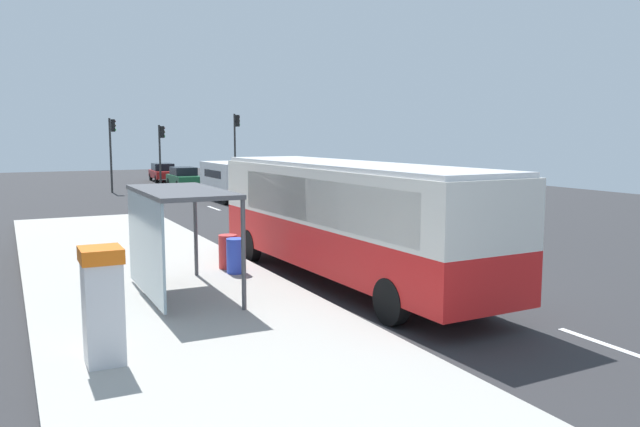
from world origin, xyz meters
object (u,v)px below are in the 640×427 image
at_px(bus, 346,215).
at_px(ticket_machine, 103,304).
at_px(sedan_near, 184,177).
at_px(traffic_light_median, 161,147).
at_px(sedan_far, 163,172).
at_px(recycling_bin_red, 228,252).
at_px(recycling_bin_blue, 236,256).
at_px(traffic_light_far_side, 112,143).
at_px(traffic_light_near_side, 236,139).
at_px(white_van, 229,179).
at_px(bus_shelter, 168,215).

relative_size(bus, ticket_machine, 5.72).
bearing_deg(sedan_near, traffic_light_median, -148.01).
distance_m(bus, sedan_far, 39.83).
height_order(ticket_machine, traffic_light_median, traffic_light_median).
relative_size(bus, sedan_near, 2.50).
bearing_deg(sedan_near, recycling_bin_red, -102.14).
bearing_deg(sedan_near, bus, -97.01).
xyz_separation_m(recycling_bin_blue, recycling_bin_red, (0.00, 0.70, 0.00)).
distance_m(sedan_far, traffic_light_far_side, 10.78).
distance_m(sedan_far, traffic_light_near_side, 10.66).
bearing_deg(traffic_light_median, sedan_far, 76.92).
bearing_deg(white_van, bus_shelter, -111.69).
height_order(sedan_far, recycling_bin_blue, sedan_far).
relative_size(white_van, ticket_machine, 2.69).
bearing_deg(bus, sedan_near, 82.99).
relative_size(recycling_bin_red, bus_shelter, 0.24).
height_order(bus, bus_shelter, bus).
distance_m(recycling_bin_blue, traffic_light_near_side, 29.91).
bearing_deg(recycling_bin_red, white_van, 71.61).
relative_size(bus, bus_shelter, 2.77).
height_order(recycling_bin_red, traffic_light_near_side, traffic_light_near_side).
height_order(ticket_machine, recycling_bin_red, ticket_machine).
height_order(traffic_light_near_side, bus_shelter, traffic_light_near_side).
bearing_deg(bus_shelter, sedan_near, 75.04).
bearing_deg(ticket_machine, traffic_light_median, 76.00).
bearing_deg(sedan_far, traffic_light_near_side, -71.92).
distance_m(recycling_bin_blue, recycling_bin_red, 0.70).
height_order(traffic_light_median, bus_shelter, traffic_light_median).
relative_size(bus, white_van, 2.13).
bearing_deg(traffic_light_near_side, traffic_light_far_side, 174.68).
bearing_deg(bus_shelter, traffic_light_median, 77.77).
xyz_separation_m(sedan_far, recycling_bin_blue, (-6.50, -37.91, -0.14)).
xyz_separation_m(ticket_machine, traffic_light_median, (8.82, 35.36, 1.92)).
bearing_deg(bus, ticket_machine, -149.67).
height_order(ticket_machine, recycling_bin_blue, ticket_machine).
bearing_deg(recycling_bin_blue, traffic_light_median, 81.20).
distance_m(bus, traffic_light_near_side, 30.75).
xyz_separation_m(white_van, traffic_light_near_side, (3.29, 8.19, 2.25)).
bearing_deg(recycling_bin_red, traffic_light_median, 80.99).
xyz_separation_m(white_van, sedan_far, (0.10, 17.96, -0.55)).
relative_size(white_van, sedan_near, 1.18).
xyz_separation_m(sedan_near, recycling_bin_blue, (-6.50, -30.92, -0.14)).
height_order(sedan_far, bus_shelter, bus_shelter).
height_order(recycling_bin_blue, bus_shelter, bus_shelter).
bearing_deg(traffic_light_far_side, white_van, -59.47).
relative_size(sedan_near, traffic_light_near_side, 0.81).
distance_m(traffic_light_far_side, bus_shelter, 30.84).
xyz_separation_m(ticket_machine, bus_shelter, (2.00, 3.92, 0.93)).
bearing_deg(recycling_bin_red, ticket_machine, -123.67).
relative_size(recycling_bin_red, traffic_light_far_side, 0.19).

